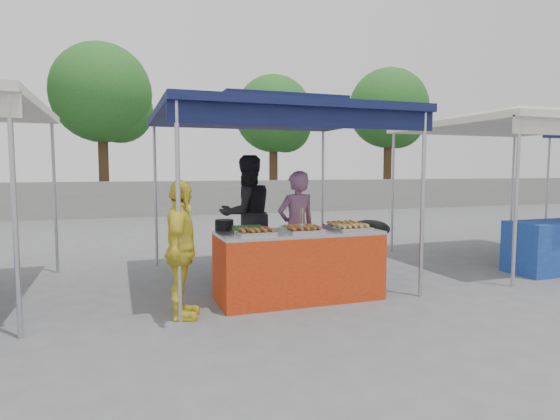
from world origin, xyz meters
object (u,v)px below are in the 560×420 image
object	(u,v)px
vendor_woman	(297,228)
customer_person	(181,250)
wok_burner	(369,247)
cooking_pot	(224,225)
helper_man	(247,214)
vendor_table	(299,265)

from	to	relation	value
vendor_woman	customer_person	bearing A→B (deg)	20.40
wok_burner	vendor_woman	size ratio (longest dim) A/B	0.58
cooking_pot	helper_man	size ratio (longest dim) A/B	0.13
helper_man	customer_person	xyz separation A→B (m)	(-1.25, -1.93, -0.17)
wok_burner	vendor_woman	xyz separation A→B (m)	(-0.91, 0.41, 0.24)
helper_man	vendor_table	bearing A→B (deg)	86.17
vendor_woman	customer_person	distance (m)	1.96
vendor_woman	vendor_table	bearing A→B (deg)	61.57
vendor_table	helper_man	xyz separation A→B (m)	(-0.21, 1.64, 0.49)
wok_burner	customer_person	distance (m)	2.68
vendor_table	customer_person	bearing A→B (deg)	-168.76
cooking_pot	vendor_woman	xyz separation A→B (m)	(1.09, 0.33, -0.13)
customer_person	cooking_pot	bearing A→B (deg)	-28.80
helper_man	customer_person	bearing A→B (deg)	45.81
customer_person	wok_burner	bearing A→B (deg)	-62.94
customer_person	vendor_table	bearing A→B (deg)	-63.90
vendor_table	customer_person	size ratio (longest dim) A/B	1.34
helper_man	cooking_pot	bearing A→B (deg)	52.36
wok_burner	helper_man	xyz separation A→B (m)	(-1.36, 1.37, 0.36)
vendor_woman	wok_burner	bearing A→B (deg)	146.67
cooking_pot	vendor_table	bearing A→B (deg)	-22.36
vendor_table	helper_man	size ratio (longest dim) A/B	1.10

